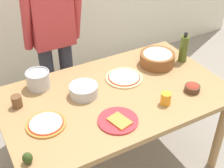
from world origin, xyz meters
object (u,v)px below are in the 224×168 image
at_px(person_cook, 53,34).
at_px(cup_small_brown, 17,101).
at_px(pizza_raw_on_board, 124,77).
at_px(mixing_bowl_steel, 84,90).
at_px(pizza_cooked_on_tray, 46,124).
at_px(plate_with_slice, 118,121).
at_px(steel_pot, 38,79).
at_px(dining_table, 115,103).
at_px(cup_orange, 166,99).
at_px(small_sauce_bowl, 192,88).
at_px(popcorn_bowl, 157,58).
at_px(avocado, 27,158).
at_px(olive_oil_bottle, 184,49).

distance_m(person_cook, cup_small_brown, 0.75).
height_order(pizza_raw_on_board, mixing_bowl_steel, mixing_bowl_steel).
xyz_separation_m(pizza_cooked_on_tray, plate_with_slice, (0.41, -0.19, -0.00)).
height_order(mixing_bowl_steel, steel_pot, steel_pot).
bearing_deg(plate_with_slice, dining_table, 64.03).
bearing_deg(pizza_raw_on_board, dining_table, -138.79).
height_order(steel_pot, cup_orange, steel_pot).
distance_m(person_cook, small_sauce_bowl, 1.21).
bearing_deg(cup_small_brown, mixing_bowl_steel, -12.47).
relative_size(plate_with_slice, popcorn_bowl, 0.93).
height_order(person_cook, mixing_bowl_steel, person_cook).
height_order(small_sauce_bowl, avocado, avocado).
xyz_separation_m(cup_small_brown, avocado, (-0.08, -0.51, -0.01)).
bearing_deg(plate_with_slice, mixing_bowl_steel, 101.60).
height_order(pizza_cooked_on_tray, cup_small_brown, cup_small_brown).
distance_m(popcorn_bowl, cup_orange, 0.51).
distance_m(plate_with_slice, avocado, 0.60).
distance_m(pizza_cooked_on_tray, popcorn_bowl, 1.06).
distance_m(popcorn_bowl, small_sauce_bowl, 0.42).
bearing_deg(pizza_cooked_on_tray, avocado, -127.21).
xyz_separation_m(person_cook, cup_orange, (0.41, -1.02, -0.14)).
bearing_deg(person_cook, avocado, -117.16).
distance_m(pizza_cooked_on_tray, olive_oil_bottle, 1.27).
xyz_separation_m(person_cook, small_sauce_bowl, (0.67, -1.00, -0.15)).
xyz_separation_m(mixing_bowl_steel, cup_small_brown, (-0.44, 0.10, 0.00)).
distance_m(dining_table, popcorn_bowl, 0.54).
bearing_deg(pizza_cooked_on_tray, pizza_raw_on_board, 16.84).
distance_m(mixing_bowl_steel, cup_orange, 0.57).
distance_m(steel_pot, avocado, 0.71).
relative_size(pizza_raw_on_board, popcorn_bowl, 1.01).
distance_m(dining_table, cup_small_brown, 0.69).
bearing_deg(pizza_cooked_on_tray, plate_with_slice, -24.92).
distance_m(dining_table, plate_with_slice, 0.31).
bearing_deg(avocado, mixing_bowl_steel, 38.20).
bearing_deg(pizza_raw_on_board, olive_oil_bottle, -0.50).
xyz_separation_m(popcorn_bowl, mixing_bowl_steel, (-0.69, -0.09, -0.02)).
xyz_separation_m(pizza_raw_on_board, steel_pot, (-0.60, 0.21, 0.06)).
bearing_deg(mixing_bowl_steel, dining_table, -23.87).
bearing_deg(popcorn_bowl, avocado, -157.62).
xyz_separation_m(mixing_bowl_steel, avocado, (-0.52, -0.41, -0.01)).
bearing_deg(small_sauce_bowl, plate_with_slice, -177.57).
xyz_separation_m(popcorn_bowl, olive_oil_bottle, (0.22, -0.05, 0.05)).
bearing_deg(plate_with_slice, cup_orange, 0.40).
relative_size(person_cook, pizza_cooked_on_tray, 6.46).
relative_size(pizza_raw_on_board, pizza_cooked_on_tray, 1.13).
distance_m(popcorn_bowl, steel_pot, 0.95).
bearing_deg(plate_with_slice, popcorn_bowl, 35.92).
height_order(pizza_cooked_on_tray, plate_with_slice, plate_with_slice).
bearing_deg(plate_with_slice, pizza_cooked_on_tray, 155.08).
xyz_separation_m(olive_oil_bottle, cup_orange, (-0.47, -0.39, -0.07)).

